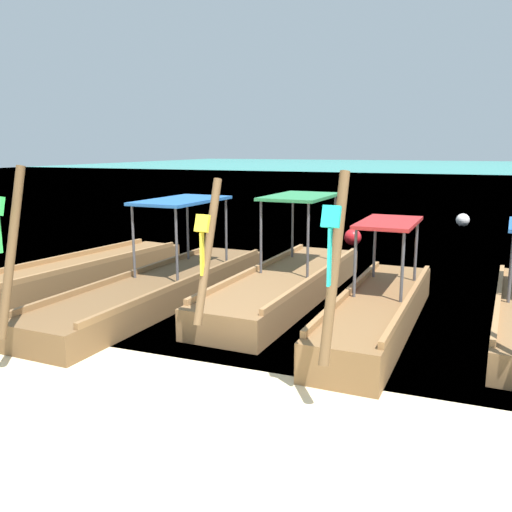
{
  "coord_description": "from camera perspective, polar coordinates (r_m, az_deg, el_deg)",
  "views": [
    {
      "loc": [
        3.36,
        -4.22,
        2.95
      ],
      "look_at": [
        0.0,
        4.18,
        1.14
      ],
      "focal_mm": 38.33,
      "sensor_mm": 36.0,
      "label": 1
    }
  ],
  "objects": [
    {
      "name": "longtail_boat_turquoise_ribbon",
      "position": [
        9.16,
        12.58,
        -5.48
      ],
      "size": [
        1.23,
        5.71,
        2.69
      ],
      "color": "brown",
      "rests_on": "ground"
    },
    {
      "name": "longtail_boat_green_ribbon",
      "position": [
        10.74,
        -9.86,
        -3.09
      ],
      "size": [
        1.68,
        7.11,
        2.71
      ],
      "color": "brown",
      "rests_on": "ground"
    },
    {
      "name": "ground",
      "position": [
        6.14,
        -15.39,
        -17.78
      ],
      "size": [
        120.0,
        120.0,
        0.0
      ],
      "primitive_type": "plane",
      "color": "beige"
    },
    {
      "name": "longtail_boat_yellow_ribbon",
      "position": [
        10.71,
        3.18,
        -2.83
      ],
      "size": [
        1.62,
        6.43,
        2.52
      ],
      "color": "brown",
      "rests_on": "ground"
    },
    {
      "name": "longtail_boat_orange_ribbon",
      "position": [
        12.06,
        -18.64,
        -1.97
      ],
      "size": [
        1.9,
        6.33,
        2.8
      ],
      "color": "brown",
      "rests_on": "ground"
    },
    {
      "name": "mooring_buoy_near",
      "position": [
        16.78,
        10.06,
        1.94
      ],
      "size": [
        0.51,
        0.51,
        0.51
      ],
      "color": "red",
      "rests_on": "sea_water"
    },
    {
      "name": "sea_water",
      "position": [
        66.54,
        19.1,
        8.18
      ],
      "size": [
        120.0,
        120.0,
        0.0
      ],
      "primitive_type": "plane",
      "color": "#2DB29E",
      "rests_on": "ground"
    },
    {
      "name": "mooring_buoy_far",
      "position": [
        21.95,
        20.77,
        3.53
      ],
      "size": [
        0.49,
        0.49,
        0.49
      ],
      "color": "white",
      "rests_on": "sea_water"
    }
  ]
}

